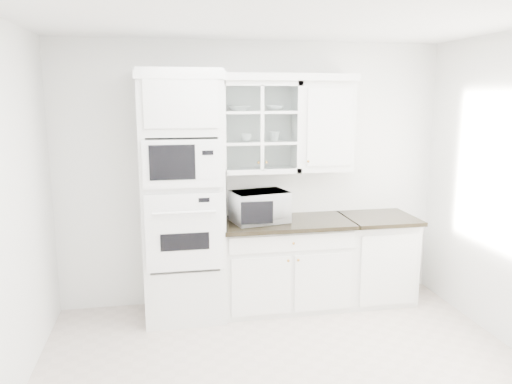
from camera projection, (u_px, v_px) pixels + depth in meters
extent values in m
cube|color=white|center=(253.00, 174.00, 5.19)|extent=(4.00, 0.02, 2.70)
cube|color=white|center=(301.00, 13.00, 3.26)|extent=(4.00, 3.50, 0.02)
cube|color=silver|center=(182.00, 197.00, 4.78)|extent=(0.76, 0.65, 2.40)
cube|color=white|center=(185.00, 233.00, 4.51)|extent=(0.70, 0.03, 0.72)
cube|color=black|center=(185.00, 242.00, 4.51)|extent=(0.44, 0.01, 0.16)
cube|color=white|center=(183.00, 164.00, 4.39)|extent=(0.70, 0.03, 0.43)
cube|color=black|center=(172.00, 163.00, 4.35)|extent=(0.40, 0.01, 0.31)
cube|color=silver|center=(285.00, 265.00, 5.14)|extent=(1.30, 0.60, 0.88)
cube|color=#2D2615|center=(286.00, 223.00, 5.02)|extent=(1.32, 0.67, 0.04)
cube|color=silver|center=(376.00, 259.00, 5.32)|extent=(0.70, 0.60, 0.88)
cube|color=#2D2615|center=(379.00, 218.00, 5.20)|extent=(0.72, 0.67, 0.04)
cube|color=silver|center=(259.00, 127.00, 4.95)|extent=(0.80, 0.33, 0.90)
cube|color=silver|center=(259.00, 142.00, 4.98)|extent=(0.74, 0.29, 0.02)
cube|color=silver|center=(259.00, 112.00, 4.92)|extent=(0.74, 0.29, 0.02)
cube|color=silver|center=(324.00, 126.00, 5.07)|extent=(0.55, 0.33, 0.90)
cube|color=white|center=(249.00, 77.00, 4.82)|extent=(2.14, 0.38, 0.07)
imported|color=white|center=(259.00, 206.00, 4.97)|extent=(0.61, 0.55, 0.31)
imported|color=white|center=(239.00, 108.00, 4.87)|extent=(0.27, 0.27, 0.05)
imported|color=white|center=(275.00, 108.00, 4.96)|extent=(0.22, 0.22, 0.05)
imported|color=white|center=(246.00, 137.00, 4.94)|extent=(0.14, 0.14, 0.08)
imported|color=white|center=(274.00, 136.00, 4.99)|extent=(0.11, 0.11, 0.10)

